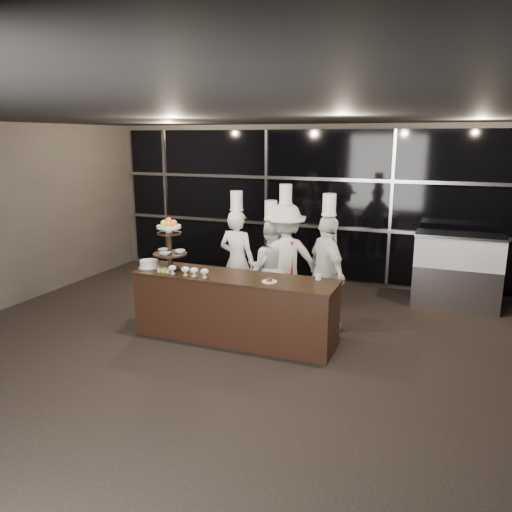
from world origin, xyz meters
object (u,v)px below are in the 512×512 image
at_px(chef_d, 327,272).
at_px(display_stand, 169,240).
at_px(buffet_counter, 235,308).
at_px(chef_a, 237,260).
at_px(chef_c, 285,260).
at_px(layer_cake, 149,264).
at_px(display_case, 457,267).
at_px(chef_b, 271,267).

bearing_deg(chef_d, display_stand, -157.03).
relative_size(buffet_counter, chef_d, 1.42).
height_order(buffet_counter, chef_a, chef_a).
relative_size(chef_a, chef_d, 0.98).
xyz_separation_m(buffet_counter, chef_c, (0.31, 1.22, 0.43)).
bearing_deg(chef_a, chef_d, -7.50).
distance_m(display_stand, layer_cake, 0.49).
bearing_deg(display_case, chef_c, -151.29).
height_order(chef_a, chef_d, chef_d).
height_order(chef_a, chef_c, chef_c).
bearing_deg(display_case, display_stand, -145.82).
height_order(display_case, chef_d, chef_d).
bearing_deg(display_case, buffet_counter, -137.43).
bearing_deg(chef_d, chef_a, 172.50).
bearing_deg(layer_cake, buffet_counter, 2.16).
xyz_separation_m(chef_b, chef_c, (0.21, 0.08, 0.12)).
xyz_separation_m(display_case, chef_c, (-2.52, -1.38, 0.21)).
xyz_separation_m(display_case, chef_b, (-2.73, -1.45, 0.09)).
relative_size(display_case, chef_a, 0.70).
bearing_deg(display_case, chef_b, -151.94).
xyz_separation_m(buffet_counter, layer_cake, (-1.33, -0.05, 0.51)).
height_order(display_case, chef_c, chef_c).
relative_size(display_case, chef_b, 0.75).
xyz_separation_m(layer_cake, chef_d, (2.40, 0.93, -0.11)).
distance_m(layer_cake, chef_b, 1.88).
distance_m(chef_a, chef_d, 1.52).
bearing_deg(buffet_counter, chef_c, 75.57).
relative_size(chef_b, chef_c, 0.88).
distance_m(display_case, chef_c, 2.88).
relative_size(buffet_counter, chef_c, 1.37).
distance_m(chef_c, chef_d, 0.83).
height_order(layer_cake, chef_c, chef_c).
xyz_separation_m(buffet_counter, chef_a, (-0.43, 1.08, 0.39)).
distance_m(display_stand, display_case, 4.68).
height_order(display_stand, chef_b, chef_b).
distance_m(layer_cake, chef_a, 1.44).
height_order(buffet_counter, display_stand, display_stand).
bearing_deg(chef_c, layer_cake, -142.20).
bearing_deg(chef_d, chef_b, 164.42).
height_order(buffet_counter, layer_cake, layer_cake).
xyz_separation_m(display_case, chef_d, (-1.76, -1.72, 0.18)).
bearing_deg(chef_d, layer_cake, -158.85).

